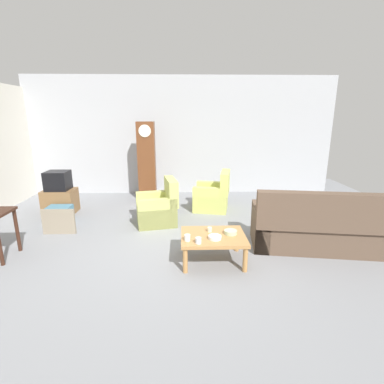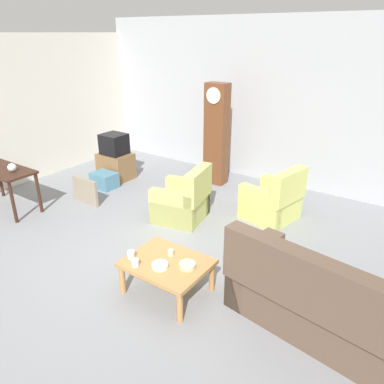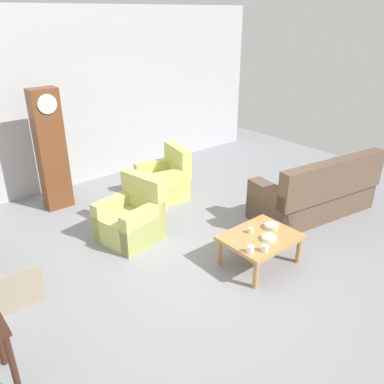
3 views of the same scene
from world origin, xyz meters
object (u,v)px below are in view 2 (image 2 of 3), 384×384
(framed_picture_leaning, at_px, (85,191))
(glass_dome_cloche, at_px, (12,167))
(storage_box_blue, at_px, (104,180))
(coffee_table_wood, at_px, (167,266))
(bowl_shallow_green, at_px, (187,265))
(grandfather_clock, at_px, (216,135))
(armchair_olive_far, at_px, (273,202))
(tv_crt, at_px, (114,144))
(cup_blue_rimmed, at_px, (135,263))
(cup_cream_tall, at_px, (171,253))
(console_table_dark, at_px, (3,174))
(armchair_olive_near, at_px, (183,202))
(couch_floral, at_px, (329,308))
(tv_stand_cabinet, at_px, (116,166))
(cup_white_porcelain, at_px, (131,255))
(bowl_white_stacked, at_px, (160,265))

(framed_picture_leaning, bearing_deg, glass_dome_cloche, -126.33)
(storage_box_blue, bearing_deg, coffee_table_wood, -31.02)
(bowl_shallow_green, bearing_deg, grandfather_clock, 116.39)
(armchair_olive_far, height_order, storage_box_blue, armchair_olive_far)
(coffee_table_wood, distance_m, tv_crt, 4.03)
(glass_dome_cloche, bearing_deg, bowl_shallow_green, -2.81)
(cup_blue_rimmed, bearing_deg, cup_cream_tall, 64.71)
(framed_picture_leaning, bearing_deg, console_table_dark, -136.52)
(console_table_dark, height_order, storage_box_blue, console_table_dark)
(framed_picture_leaning, bearing_deg, coffee_table_wood, -22.01)
(armchair_olive_near, height_order, framed_picture_leaning, armchair_olive_near)
(cup_cream_tall, bearing_deg, armchair_olive_far, 82.76)
(couch_floral, height_order, tv_stand_cabinet, couch_floral)
(coffee_table_wood, distance_m, console_table_dark, 3.76)
(armchair_olive_far, xyz_separation_m, tv_stand_cabinet, (-3.50, -0.13, -0.03))
(glass_dome_cloche, distance_m, cup_blue_rimmed, 3.25)
(cup_white_porcelain, xyz_separation_m, cup_cream_tall, (0.35, 0.32, -0.01))
(framed_picture_leaning, bearing_deg, grandfather_clock, 57.98)
(console_table_dark, xyz_separation_m, glass_dome_cloche, (0.31, 0.02, 0.18))
(tv_stand_cabinet, bearing_deg, storage_box_blue, -70.54)
(couch_floral, relative_size, cup_cream_tall, 30.72)
(bowl_white_stacked, bearing_deg, grandfather_clock, 111.69)
(console_table_dark, height_order, tv_crt, tv_crt)
(cup_cream_tall, bearing_deg, tv_stand_cabinet, 145.24)
(bowl_shallow_green, bearing_deg, framed_picture_leaning, 160.43)
(tv_crt, xyz_separation_m, storage_box_blue, (0.18, -0.51, -0.60))
(armchair_olive_near, height_order, cup_blue_rimmed, armchair_olive_near)
(glass_dome_cloche, xyz_separation_m, cup_cream_tall, (3.39, -0.09, -0.37))
(tv_crt, bearing_deg, armchair_olive_far, 2.17)
(framed_picture_leaning, distance_m, glass_dome_cloche, 1.26)
(cup_blue_rimmed, bearing_deg, armchair_olive_near, 110.64)
(tv_stand_cabinet, bearing_deg, bowl_white_stacked, -37.41)
(bowl_white_stacked, bearing_deg, armchair_olive_far, 84.64)
(coffee_table_wood, height_order, tv_crt, tv_crt)
(armchair_olive_far, bearing_deg, bowl_white_stacked, -95.36)
(coffee_table_wood, distance_m, bowl_shallow_green, 0.28)
(armchair_olive_far, distance_m, grandfather_clock, 1.98)
(couch_floral, height_order, bowl_shallow_green, couch_floral)
(coffee_table_wood, bearing_deg, bowl_shallow_green, 8.69)
(console_table_dark, distance_m, bowl_white_stacked, 3.77)
(couch_floral, xyz_separation_m, grandfather_clock, (-3.15, 2.99, 0.66))
(tv_crt, bearing_deg, bowl_shallow_green, -33.39)
(glass_dome_cloche, distance_m, bowl_white_stacked, 3.48)
(framed_picture_leaning, height_order, cup_white_porcelain, cup_white_porcelain)
(armchair_olive_far, xyz_separation_m, coffee_table_wood, (-0.26, -2.49, 0.06))
(couch_floral, height_order, cup_cream_tall, couch_floral)
(coffee_table_wood, height_order, glass_dome_cloche, glass_dome_cloche)
(storage_box_blue, height_order, cup_white_porcelain, cup_white_porcelain)
(couch_floral, distance_m, console_table_dark, 5.53)
(grandfather_clock, bearing_deg, coffee_table_wood, -67.66)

